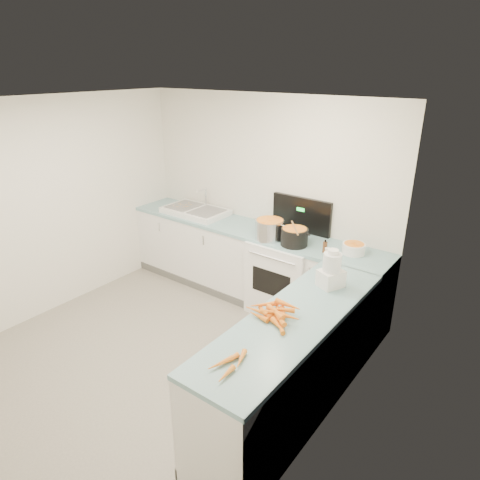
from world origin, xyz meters
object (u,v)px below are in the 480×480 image
Objects in this scene: mixing_bowl at (354,249)px; steel_pot at (270,230)px; black_pot at (294,238)px; extract_bottle at (325,247)px; stove at (286,274)px; spice_jar at (327,253)px; food_processor at (332,271)px; sink at (195,211)px.

steel_pot is at bearing -169.02° from mixing_bowl.
mixing_bowl is (0.62, 0.18, -0.03)m from black_pot.
black_pot reaches higher than extract_bottle.
stove is 0.81m from spice_jar.
steel_pot is 0.32m from black_pot.
stove is at bearing 139.98° from food_processor.
stove reaches higher than mixing_bowl.
sink reaches higher than mixing_bowl.
mixing_bowl is at bearing 33.11° from extract_bottle.
stove is at bearing 160.72° from spice_jar.
sink is (-1.45, 0.02, 0.50)m from stove.
stove reaches higher than steel_pot.
stove is at bearing 167.91° from extract_bottle.
black_pot is 0.37m from extract_bottle.
steel_pot is at bearing -178.51° from extract_bottle.
black_pot is (1.60, -0.14, 0.05)m from sink.
spice_jar is (2.05, -0.22, 0.01)m from sink.
sink is at bearing 173.54° from steel_pot.
stove is 0.93m from mixing_bowl.
sink is at bearing 179.38° from stove.
mixing_bowl is 0.82m from food_processor.
sink is 3.58× the size of mixing_bowl.
spice_jar is at bearing -10.49° from black_pot.
food_processor reaches higher than black_pot.
extract_bottle is (0.37, 0.02, -0.03)m from black_pot.
mixing_bowl is at bearing 10.98° from steel_pot.
mixing_bowl is 0.32m from spice_jar.
mixing_bowl is (2.22, 0.04, 0.02)m from sink.
mixing_bowl is at bearing 0.98° from sink.
spice_jar is (0.60, -0.21, 0.51)m from stove.
spice_jar is 0.25× the size of food_processor.
steel_pot is (-0.17, -0.13, 0.57)m from stove.
food_processor reaches higher than extract_bottle.
steel_pot reaches higher than spice_jar.
stove reaches higher than black_pot.
sink reaches higher than steel_pot.
food_processor is at bearing -30.33° from steel_pot.
steel_pot is 1.12× the size of black_pot.
spice_jar is (0.77, -0.08, -0.06)m from steel_pot.
food_processor is at bearing -40.02° from stove.
sink reaches higher than extract_bottle.
sink is at bearing -179.02° from mixing_bowl.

